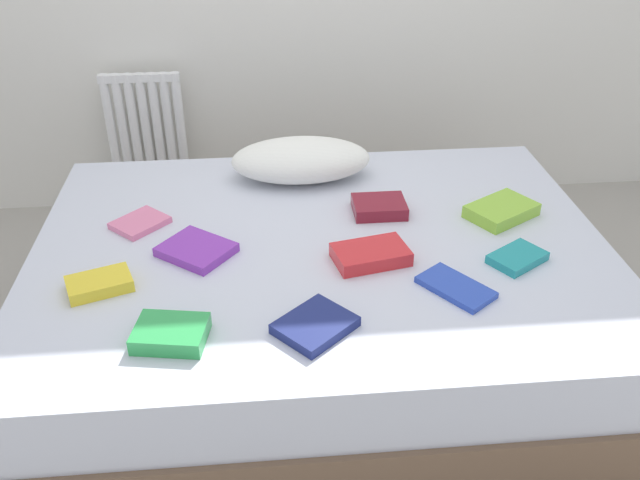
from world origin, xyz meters
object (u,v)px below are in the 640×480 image
(textbook_blue, at_px, (456,287))
(textbook_navy, at_px, (315,325))
(bed, at_px, (321,302))
(textbook_purple, at_px, (196,250))
(radiator, at_px, (147,133))
(textbook_maroon, at_px, (379,207))
(textbook_green, at_px, (171,334))
(pillow, at_px, (301,160))
(textbook_lime, at_px, (501,211))
(textbook_red, at_px, (371,255))
(textbook_teal, at_px, (517,258))
(textbook_pink, at_px, (140,223))
(textbook_yellow, at_px, (99,284))

(textbook_blue, relative_size, textbook_navy, 1.11)
(bed, bearing_deg, textbook_purple, -175.78)
(radiator, bearing_deg, textbook_maroon, -45.88)
(bed, height_order, textbook_navy, textbook_navy)
(radiator, distance_m, textbook_green, 1.70)
(pillow, distance_m, textbook_maroon, 0.42)
(textbook_maroon, height_order, textbook_lime, same)
(textbook_maroon, relative_size, textbook_red, 0.80)
(radiator, xyz_separation_m, textbook_green, (0.28, -1.67, 0.09))
(bed, height_order, textbook_maroon, textbook_maroon)
(bed, bearing_deg, pillow, 93.87)
(radiator, distance_m, textbook_red, 1.60)
(pillow, bearing_deg, textbook_purple, -125.71)
(textbook_maroon, height_order, textbook_purple, textbook_maroon)
(textbook_teal, distance_m, textbook_green, 1.13)
(pillow, relative_size, textbook_pink, 3.15)
(radiator, height_order, textbook_maroon, radiator)
(radiator, xyz_separation_m, pillow, (0.71, -0.69, 0.15))
(textbook_navy, distance_m, textbook_purple, 0.56)
(bed, xyz_separation_m, radiator, (-0.75, 1.20, 0.19))
(bed, height_order, textbook_lime, textbook_lime)
(textbook_maroon, bearing_deg, bed, -140.33)
(textbook_pink, bearing_deg, radiator, 50.43)
(bed, bearing_deg, textbook_navy, -97.57)
(textbook_purple, distance_m, textbook_yellow, 0.33)
(radiator, relative_size, textbook_pink, 3.40)
(textbook_teal, relative_size, textbook_pink, 1.02)
(bed, xyz_separation_m, textbook_navy, (-0.06, -0.47, 0.27))
(bed, xyz_separation_m, textbook_lime, (0.67, 0.12, 0.28))
(textbook_blue, height_order, textbook_teal, textbook_teal)
(radiator, height_order, textbook_lime, radiator)
(textbook_lime, bearing_deg, textbook_teal, -129.57)
(textbook_purple, height_order, textbook_pink, textbook_purple)
(textbook_navy, xyz_separation_m, textbook_teal, (0.69, 0.29, -0.00))
(textbook_blue, bearing_deg, textbook_yellow, -132.31)
(textbook_red, distance_m, textbook_pink, 0.84)
(radiator, relative_size, pillow, 1.08)
(textbook_blue, xyz_separation_m, textbook_purple, (-0.81, 0.28, 0.01))
(textbook_blue, bearing_deg, textbook_pink, -152.43)
(bed, height_order, textbook_blue, textbook_blue)
(textbook_yellow, xyz_separation_m, textbook_red, (0.85, 0.08, 0.00))
(radiator, height_order, textbook_navy, radiator)
(textbook_blue, bearing_deg, textbook_lime, 110.09)
(textbook_purple, relative_size, textbook_lime, 0.91)
(textbook_navy, height_order, textbook_teal, textbook_navy)
(radiator, xyz_separation_m, textbook_navy, (0.68, -1.67, 0.08))
(textbook_purple, distance_m, textbook_lime, 1.10)
(textbook_lime, bearing_deg, textbook_red, 174.36)
(textbook_teal, bearing_deg, textbook_yellow, 148.43)
(bed, relative_size, textbook_purple, 9.08)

